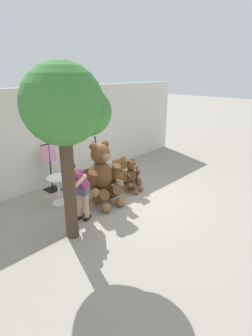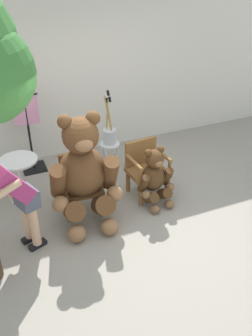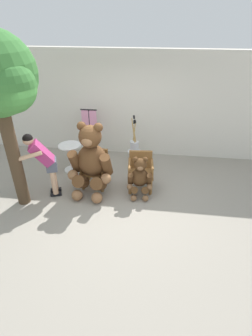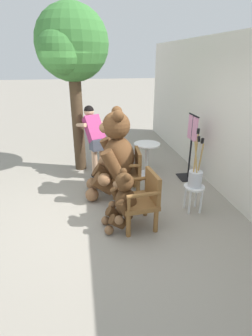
% 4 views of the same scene
% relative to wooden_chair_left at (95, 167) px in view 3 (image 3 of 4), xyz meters
% --- Properties ---
extents(ground_plane, '(60.00, 60.00, 0.00)m').
position_rel_wooden_chair_left_xyz_m(ground_plane, '(0.52, -0.59, -0.46)').
color(ground_plane, gray).
extents(back_wall, '(10.00, 0.16, 2.80)m').
position_rel_wooden_chair_left_xyz_m(back_wall, '(0.52, 1.81, 0.94)').
color(back_wall, silver).
rests_on(back_wall, ground).
extents(wooden_chair_left, '(0.60, 0.56, 0.86)m').
position_rel_wooden_chair_left_xyz_m(wooden_chair_left, '(0.00, 0.00, 0.00)').
color(wooden_chair_left, brown).
rests_on(wooden_chair_left, ground).
extents(wooden_chair_right, '(0.61, 0.57, 0.86)m').
position_rel_wooden_chair_left_xyz_m(wooden_chair_right, '(1.05, -0.00, 0.00)').
color(wooden_chair_right, brown).
rests_on(wooden_chair_right, ground).
extents(teddy_bear_large, '(0.98, 0.95, 1.62)m').
position_rel_wooden_chair_left_xyz_m(teddy_bear_large, '(-0.01, -0.27, 0.33)').
color(teddy_bear_large, brown).
rests_on(teddy_bear_large, ground).
extents(teddy_bear_small, '(0.56, 0.55, 0.93)m').
position_rel_wooden_chair_left_xyz_m(teddy_bear_small, '(1.06, -0.29, -0.01)').
color(teddy_bear_small, '#4C3019').
rests_on(teddy_bear_small, ground).
extents(person_visitor, '(0.75, 0.67, 1.48)m').
position_rel_wooden_chair_left_xyz_m(person_visitor, '(-0.95, -0.55, 0.43)').
color(person_visitor, black).
rests_on(person_visitor, ground).
extents(white_stool, '(0.34, 0.34, 0.46)m').
position_rel_wooden_chair_left_xyz_m(white_stool, '(0.81, 0.94, -0.11)').
color(white_stool, silver).
rests_on(white_stool, ground).
extents(brush_bucket, '(0.22, 0.22, 0.96)m').
position_rel_wooden_chair_left_xyz_m(brush_bucket, '(0.80, 0.94, 0.18)').
color(brush_bucket, silver).
rests_on(brush_bucket, white_stool).
extents(round_side_table, '(0.56, 0.56, 0.72)m').
position_rel_wooden_chair_left_xyz_m(round_side_table, '(-0.76, 0.54, -0.01)').
color(round_side_table, white).
rests_on(round_side_table, ground).
extents(clothing_display_stand, '(0.44, 0.40, 1.36)m').
position_rel_wooden_chair_left_xyz_m(clothing_display_stand, '(-0.46, 1.39, 0.26)').
color(clothing_display_stand, black).
rests_on(clothing_display_stand, ground).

